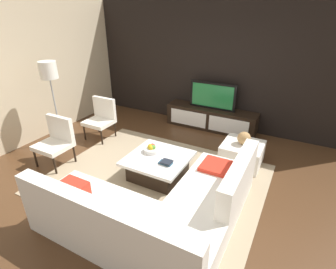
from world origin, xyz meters
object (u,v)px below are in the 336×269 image
Objects in this scene: media_console at (211,118)px; accent_chair_far at (101,116)px; television at (213,96)px; floor_lamp at (49,76)px; sectional_couch at (159,211)px; fruit_bowl at (152,149)px; decorative_ball at (244,138)px; accent_chair_near at (56,138)px; coffee_table at (158,166)px; book_stack at (166,162)px; ottoman at (242,154)px.

media_console is 2.50m from accent_chair_far.
television is (0.00, 0.00, 0.56)m from media_console.
television is 0.62× the size of floor_lamp.
sectional_couch is at bearing -81.41° from television.
decorative_ball is at bearing 36.57° from fruit_bowl.
sectional_couch reaches higher than decorative_ball.
decorative_ball reaches higher than fruit_bowl.
sectional_couch is at bearing -25.82° from accent_chair_far.
media_console is 3.38m from accent_chair_near.
accent_chair_near is 3.35m from decorative_ball.
sectional_couch is (0.50, -3.30, -0.52)m from television.
floor_lamp reaches higher than coffee_table.
sectional_couch is 11.25× the size of book_stack.
media_console is 1.60m from ottoman.
coffee_table is at bearing -1.56° from floor_lamp.
accent_chair_near is at bearing -152.63° from decorative_ball.
television is 3.38m from sectional_couch.
sectional_couch is at bearing -59.21° from coffee_table.
accent_chair_near is 3.70× the size of decorative_ball.
fruit_bowl is (1.66, 0.56, -0.05)m from accent_chair_near.
television is at bearing 92.77° from book_stack.
floor_lamp is at bearing 178.44° from coffee_table.
media_console reaches higher than coffee_table.
media_console is 2.22m from fruit_bowl.
television reaches higher than sectional_couch.
television reaches higher than coffee_table.
ottoman reaches higher than coffee_table.
fruit_bowl reaches higher than media_console.
accent_chair_near is 4.16× the size of book_stack.
accent_chair_far reaches higher than media_console.
accent_chair_far reaches higher than sectional_couch.
sectional_couch is 2.70× the size of accent_chair_far.
floor_lamp is 2.45× the size of ottoman.
floor_lamp is at bearing -118.39° from accent_chair_far.
decorative_ball is at bearing 16.08° from accent_chair_far.
accent_chair_near is 1.21m from accent_chair_far.
media_console is at bearing 48.16° from accent_chair_far.
accent_chair_far reaches higher than fruit_bowl.
sectional_couch reaches higher than book_stack.
book_stack is at bearing -13.12° from accent_chair_far.
media_console is 2.13× the size of coffee_table.
accent_chair_near is at bearing -125.13° from media_console.
sectional_couch is 2.17m from decorative_ball.
accent_chair_near is 3.11× the size of fruit_bowl.
television reaches higher than accent_chair_far.
television is at bearing 130.46° from decorative_ball.
book_stack is at bearing -87.23° from media_console.
television reaches higher than book_stack.
ottoman is at bearing 38.62° from accent_chair_near.
accent_chair_near is 3.37m from ottoman.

